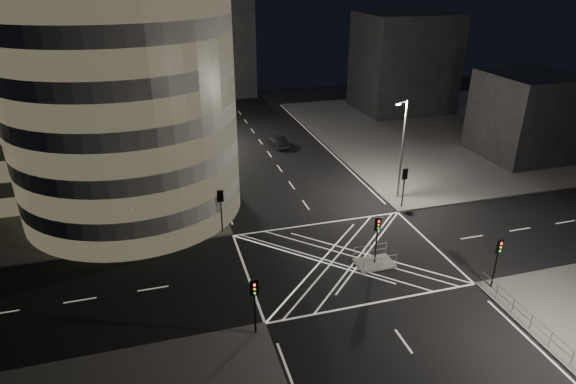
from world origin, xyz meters
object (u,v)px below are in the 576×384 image
object	(u,v)px
street_lamp_left_far	(186,107)
sedan	(279,141)
street_lamp_left_near	(204,155)
street_lamp_right_far	(402,147)
traffic_signal_nl	(255,297)
traffic_signal_fl	(221,203)
central_island	(374,263)
traffic_signal_fr	(404,181)
traffic_signal_nr	(498,255)
traffic_signal_island	(377,232)

from	to	relation	value
street_lamp_left_far	sedan	xyz separation A→B (m)	(11.31, -2.55, -4.82)
street_lamp_left_near	sedan	distance (m)	19.75
street_lamp_right_far	traffic_signal_nl	bearing A→B (deg)	-139.09
traffic_signal_fl	sedan	bearing A→B (deg)	62.67
central_island	street_lamp_left_far	xyz separation A→B (m)	(-11.44, 31.50, 5.47)
central_island	sedan	size ratio (longest dim) A/B	0.69
traffic_signal_fl	sedan	size ratio (longest dim) A/B	0.92
traffic_signal_fl	traffic_signal_fr	world-z (taller)	same
traffic_signal_fr	sedan	world-z (taller)	traffic_signal_fr
street_lamp_left_far	sedan	bearing A→B (deg)	-12.68
street_lamp_left_far	street_lamp_left_near	bearing A→B (deg)	-90.00
traffic_signal_nr	sedan	xyz separation A→B (m)	(-6.92, 34.25, -2.20)
central_island	street_lamp_right_far	bearing A→B (deg)	54.70
traffic_signal_fl	sedan	world-z (taller)	traffic_signal_fl
central_island	traffic_signal_fl	distance (m)	13.91
traffic_signal_island	street_lamp_right_far	xyz separation A→B (m)	(7.44, 10.50, 2.63)
traffic_signal_nr	street_lamp_right_far	world-z (taller)	street_lamp_right_far
central_island	street_lamp_left_near	size ratio (longest dim) A/B	0.30
traffic_signal_nr	street_lamp_left_far	xyz separation A→B (m)	(-18.24, 36.80, 2.63)
street_lamp_left_near	sedan	bearing A→B (deg)	53.80
traffic_signal_fr	sedan	bearing A→B (deg)	108.53
street_lamp_left_far	sedan	size ratio (longest dim) A/B	2.29
traffic_signal_fr	traffic_signal_nr	size ratio (longest dim) A/B	1.00
street_lamp_right_far	street_lamp_left_near	bearing A→B (deg)	170.97
traffic_signal_nl	sedan	size ratio (longest dim) A/B	0.92
traffic_signal_nl	street_lamp_right_far	distance (m)	24.27
traffic_signal_fr	street_lamp_left_far	xyz separation A→B (m)	(-18.24, 23.20, 2.63)
traffic_signal_nr	sedan	bearing A→B (deg)	101.43
traffic_signal_nr	street_lamp_left_far	world-z (taller)	street_lamp_left_far
traffic_signal_island	street_lamp_left_far	xyz separation A→B (m)	(-11.44, 31.50, 2.63)
central_island	street_lamp_right_far	distance (m)	13.98
traffic_signal_nr	traffic_signal_nl	bearing A→B (deg)	180.00
traffic_signal_nl	sedan	distance (m)	35.95
central_island	street_lamp_left_near	world-z (taller)	street_lamp_left_near
traffic_signal_fl	traffic_signal_nr	world-z (taller)	same
street_lamp_left_near	sedan	size ratio (longest dim) A/B	2.29
central_island	street_lamp_left_far	size ratio (longest dim) A/B	0.30
street_lamp_right_far	traffic_signal_island	bearing A→B (deg)	-125.30
sedan	traffic_signal_fr	bearing A→B (deg)	102.72
traffic_signal_fr	traffic_signal_island	bearing A→B (deg)	-129.33
traffic_signal_nl	traffic_signal_nr	world-z (taller)	same
traffic_signal_fr	traffic_signal_nl	bearing A→B (deg)	-142.31
traffic_signal_nl	traffic_signal_fl	bearing A→B (deg)	90.00
traffic_signal_island	traffic_signal_fr	bearing A→B (deg)	50.67
traffic_signal_nl	traffic_signal_nr	size ratio (longest dim) A/B	1.00
traffic_signal_island	sedan	bearing A→B (deg)	90.25
traffic_signal_fr	traffic_signal_nr	distance (m)	13.60
traffic_signal_nl	traffic_signal_fr	world-z (taller)	same
street_lamp_left_near	street_lamp_right_far	world-z (taller)	same
street_lamp_right_far	street_lamp_left_far	bearing A→B (deg)	131.94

